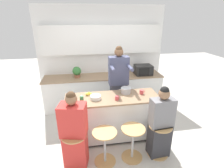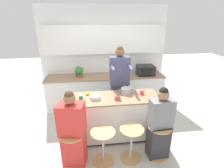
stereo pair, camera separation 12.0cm
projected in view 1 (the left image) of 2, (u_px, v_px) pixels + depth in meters
name	position (u px, v px, depth m)	size (l,w,h in m)	color
ground_plane	(113.00, 136.00, 3.76)	(16.00, 16.00, 0.00)	beige
wall_back	(102.00, 50.00, 4.82)	(3.47, 0.22, 2.70)	white
back_counter	(104.00, 91.00, 4.93)	(3.22, 0.66, 0.88)	white
kitchen_island	(113.00, 117.00, 3.59)	(1.86, 0.66, 0.93)	black
bar_stool_leftmost	(75.00, 148.00, 2.90)	(0.41, 0.41, 0.63)	tan
bar_stool_center_left	(105.00, 145.00, 2.97)	(0.41, 0.41, 0.63)	tan
bar_stool_center_right	(133.00, 141.00, 3.06)	(0.41, 0.41, 0.63)	tan
bar_stool_rightmost	(159.00, 137.00, 3.14)	(0.41, 0.41, 0.63)	tan
person_cooking	(118.00, 86.00, 4.00)	(0.44, 0.57, 1.83)	#383842
person_wrapped_blanket	(74.00, 133.00, 2.82)	(0.46, 0.36, 1.38)	red
person_seated_near	(160.00, 125.00, 3.07)	(0.42, 0.29, 1.36)	#333338
cooking_pot	(126.00, 90.00, 3.58)	(0.30, 0.21, 0.12)	#B7BABC
fruit_bowl	(96.00, 97.00, 3.33)	(0.21, 0.21, 0.07)	white
coffee_cup_near	(142.00, 92.00, 3.55)	(0.11, 0.08, 0.09)	#DB4C51
coffee_cup_far	(117.00, 98.00, 3.29)	(0.10, 0.07, 0.08)	#DB4C51
banana_bunch	(89.00, 94.00, 3.50)	(0.18, 0.13, 0.06)	yellow
juice_carton	(82.00, 101.00, 3.06)	(0.07, 0.07, 0.20)	#38844C
microwave	(143.00, 70.00, 4.86)	(0.46, 0.38, 0.26)	black
potted_plant	(77.00, 72.00, 4.61)	(0.23, 0.23, 0.29)	#93563D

